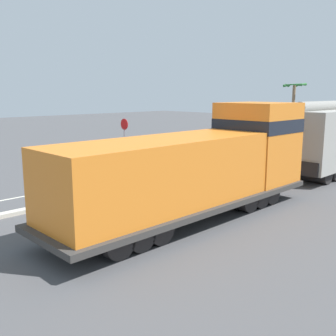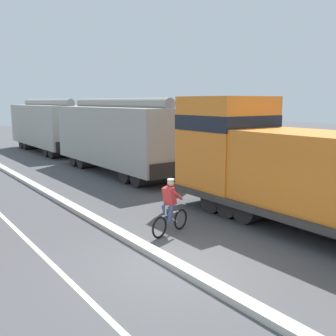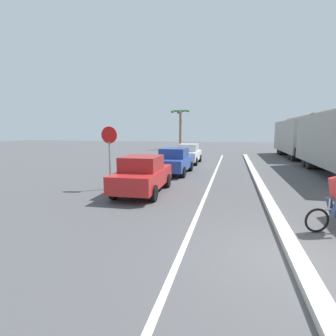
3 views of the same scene
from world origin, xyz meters
TOP-DOWN VIEW (x-y plane):
  - ground_plane at (0.00, 0.00)m, footprint 120.00×120.00m
  - median_curb at (0.00, 6.00)m, footprint 0.36×36.00m
  - lane_stripe at (-2.40, 6.00)m, footprint 0.14×36.00m
  - hopper_car_middle at (5.04, 23.55)m, footprint 2.90×10.60m
  - parked_car_red at (-5.10, 4.98)m, footprint 1.95×4.26m
  - parked_car_blue at (-4.87, 10.40)m, footprint 1.88×4.22m
  - parked_car_white at (-4.89, 15.82)m, footprint 1.84×4.20m
  - stop_sign at (-6.81, 5.32)m, footprint 0.76×0.08m
  - palm_tree_near at (-8.80, 32.21)m, footprint 2.66×2.71m

SIDE VIEW (x-z plane):
  - ground_plane at x=0.00m, z-range 0.00..0.00m
  - lane_stripe at x=-2.40m, z-range 0.00..0.01m
  - median_curb at x=0.00m, z-range 0.00..0.16m
  - parked_car_red at x=-5.10m, z-range 0.01..1.63m
  - parked_car_blue at x=-4.87m, z-range 0.01..1.63m
  - parked_car_white at x=-4.89m, z-range 0.01..1.63m
  - stop_sign at x=-6.81m, z-range 0.58..3.46m
  - hopper_car_middle at x=5.04m, z-range -0.01..4.17m
  - palm_tree_near at x=-8.80m, z-range 1.39..7.25m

